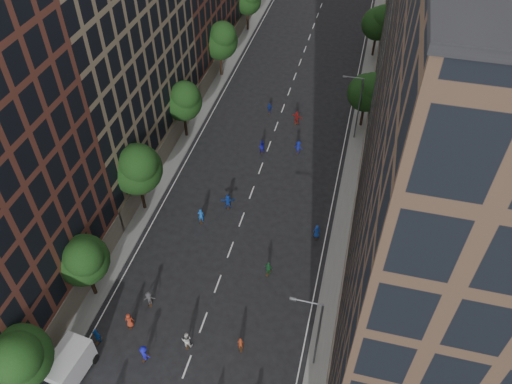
% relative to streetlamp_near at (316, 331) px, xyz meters
% --- Properties ---
extents(ground, '(240.00, 240.00, 0.00)m').
position_rel_streetlamp_near_xyz_m(ground, '(-10.37, 28.00, -5.17)').
color(ground, black).
rests_on(ground, ground).
extents(sidewalk_left, '(4.00, 105.00, 0.15)m').
position_rel_streetlamp_near_xyz_m(sidewalk_left, '(-22.37, 35.50, -5.09)').
color(sidewalk_left, slate).
rests_on(sidewalk_left, ground).
extents(sidewalk_right, '(4.00, 105.00, 0.15)m').
position_rel_streetlamp_near_xyz_m(sidewalk_right, '(1.63, 35.50, -5.09)').
color(sidewalk_right, slate).
rests_on(sidewalk_right, ground).
extents(bldg_left_b, '(14.00, 26.00, 34.00)m').
position_rel_streetlamp_near_xyz_m(bldg_left_b, '(-29.37, 23.00, 11.83)').
color(bldg_left_b, '#837056').
rests_on(bldg_left_b, ground).
extents(bldg_right_a, '(14.00, 30.00, 36.00)m').
position_rel_streetlamp_near_xyz_m(bldg_right_a, '(8.63, 3.00, 12.83)').
color(bldg_right_a, '#443124').
rests_on(bldg_right_a, ground).
extents(bldg_right_b, '(14.00, 28.00, 33.00)m').
position_rel_streetlamp_near_xyz_m(bldg_right_b, '(8.63, 32.00, 11.33)').
color(bldg_right_b, '#6E645B').
rests_on(bldg_right_b, ground).
extents(tree_left_0, '(5.20, 5.20, 8.83)m').
position_rel_streetlamp_near_xyz_m(tree_left_0, '(-21.38, -8.15, 0.79)').
color(tree_left_0, black).
rests_on(tree_left_0, ground).
extents(tree_left_1, '(4.80, 4.80, 8.21)m').
position_rel_streetlamp_near_xyz_m(tree_left_1, '(-21.39, 1.86, 0.38)').
color(tree_left_1, black).
rests_on(tree_left_1, ground).
extents(tree_left_2, '(5.60, 5.60, 9.45)m').
position_rel_streetlamp_near_xyz_m(tree_left_2, '(-21.36, 13.83, 1.19)').
color(tree_left_2, black).
rests_on(tree_left_2, ground).
extents(tree_left_3, '(5.00, 5.00, 8.58)m').
position_rel_streetlamp_near_xyz_m(tree_left_3, '(-21.38, 27.85, 0.65)').
color(tree_left_3, black).
rests_on(tree_left_3, ground).
extents(tree_left_4, '(5.40, 5.40, 9.08)m').
position_rel_streetlamp_near_xyz_m(tree_left_4, '(-21.37, 43.84, 0.93)').
color(tree_left_4, black).
rests_on(tree_left_4, ground).
extents(tree_right_a, '(5.00, 5.00, 8.39)m').
position_rel_streetlamp_near_xyz_m(tree_right_a, '(1.02, 35.85, 0.46)').
color(tree_right_a, black).
rests_on(tree_right_a, ground).
extents(tree_right_b, '(5.20, 5.20, 8.83)m').
position_rel_streetlamp_near_xyz_m(tree_right_b, '(1.02, 55.85, 0.79)').
color(tree_right_b, black).
rests_on(tree_right_b, ground).
extents(streetlamp_near, '(2.64, 0.22, 9.06)m').
position_rel_streetlamp_near_xyz_m(streetlamp_near, '(0.00, 0.00, 0.00)').
color(streetlamp_near, '#595B60').
rests_on(streetlamp_near, ground).
extents(streetlamp_far, '(2.64, 0.22, 9.06)m').
position_rel_streetlamp_near_xyz_m(streetlamp_far, '(0.00, 33.00, 0.00)').
color(streetlamp_far, '#595B60').
rests_on(streetlamp_far, ground).
extents(cargo_van, '(3.22, 5.76, 2.93)m').
position_rel_streetlamp_near_xyz_m(cargo_van, '(-19.65, -6.46, -3.62)').
color(cargo_van, silver).
rests_on(cargo_van, ground).
extents(skater_3, '(1.30, 0.97, 1.78)m').
position_rel_streetlamp_near_xyz_m(skater_3, '(-14.12, -3.16, -4.28)').
color(skater_3, '#1616B3').
rests_on(skater_3, ground).
extents(skater_4, '(1.13, 0.67, 1.80)m').
position_rel_streetlamp_near_xyz_m(skater_4, '(-18.87, -2.61, -4.27)').
color(skater_4, blue).
rests_on(skater_4, ground).
extents(skater_6, '(0.95, 0.74, 1.71)m').
position_rel_streetlamp_near_xyz_m(skater_6, '(-16.76, -0.44, -4.31)').
color(skater_6, '#A2301B').
rests_on(skater_6, ground).
extents(skater_7, '(0.66, 0.54, 1.55)m').
position_rel_streetlamp_near_xyz_m(skater_7, '(-6.30, -0.17, -4.39)').
color(skater_7, maroon).
rests_on(skater_7, ground).
extents(skater_8, '(1.00, 0.83, 1.88)m').
position_rel_streetlamp_near_xyz_m(skater_8, '(-10.98, -1.07, -4.23)').
color(skater_8, silver).
rests_on(skater_8, ground).
extents(skater_9, '(1.23, 0.97, 1.67)m').
position_rel_streetlamp_near_xyz_m(skater_9, '(-15.94, 2.23, -4.33)').
color(skater_9, '#39383C').
rests_on(skater_9, ground).
extents(skater_10, '(1.03, 0.64, 1.63)m').
position_rel_streetlamp_near_xyz_m(skater_10, '(-5.77, 8.45, -4.35)').
color(skater_10, '#1D632F').
rests_on(skater_10, ground).
extents(skater_11, '(1.74, 1.01, 1.79)m').
position_rel_streetlamp_near_xyz_m(skater_11, '(-12.39, 16.49, -4.27)').
color(skater_11, '#153FAB').
rests_on(skater_11, ground).
extents(skater_12, '(0.86, 0.63, 1.63)m').
position_rel_streetlamp_near_xyz_m(skater_12, '(-1.87, 14.52, -4.36)').
color(skater_12, '#153DAB').
rests_on(skater_12, ground).
extents(skater_13, '(0.79, 0.62, 1.90)m').
position_rel_streetlamp_near_xyz_m(skater_13, '(-14.62, 13.58, -4.22)').
color(skater_13, blue).
rests_on(skater_13, ground).
extents(skater_14, '(1.00, 0.88, 1.76)m').
position_rel_streetlamp_near_xyz_m(skater_14, '(-11.02, 27.08, -4.29)').
color(skater_14, '#1514A7').
rests_on(skater_14, ground).
extents(skater_15, '(1.23, 0.84, 1.75)m').
position_rel_streetlamp_near_xyz_m(skater_15, '(-6.43, 28.11, -4.30)').
color(skater_15, navy).
rests_on(skater_15, ground).
extents(skater_16, '(0.92, 0.41, 1.54)m').
position_rel_streetlamp_near_xyz_m(skater_16, '(-11.98, 35.91, -4.40)').
color(skater_16, navy).
rests_on(skater_16, ground).
extents(skater_17, '(1.77, 1.13, 1.83)m').
position_rel_streetlamp_near_xyz_m(skater_17, '(-7.82, 34.40, -4.26)').
color(skater_17, '#A41C1B').
rests_on(skater_17, ground).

